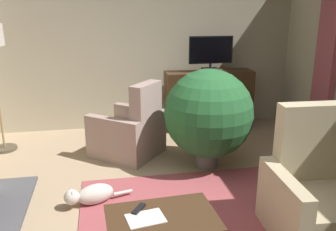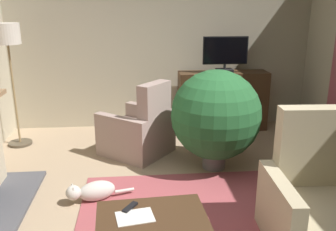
% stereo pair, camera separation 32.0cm
% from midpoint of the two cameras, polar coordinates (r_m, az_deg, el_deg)
% --- Properties ---
extents(ground_plane, '(5.70, 6.39, 0.04)m').
position_cam_midpoint_polar(ground_plane, '(3.96, 0.22, -15.02)').
color(ground_plane, tan).
extents(wall_back, '(5.70, 0.10, 2.81)m').
position_cam_midpoint_polar(wall_back, '(6.31, -4.80, 10.88)').
color(wall_back, '#B2A88E').
rests_on(wall_back, ground_plane).
extents(curtain_panel_far, '(0.10, 0.44, 2.36)m').
position_cam_midpoint_polar(curtain_panel_far, '(5.82, 22.37, 10.55)').
color(curtain_panel_far, '#A34C56').
extents(rug_central, '(2.39, 2.04, 0.01)m').
position_cam_midpoint_polar(rug_central, '(3.83, 2.40, -15.79)').
color(rug_central, '#9E474C').
rests_on(rug_central, ground_plane).
extents(tv_cabinet, '(1.49, 0.45, 0.99)m').
position_cam_midpoint_polar(tv_cabinet, '(6.32, 4.88, 2.28)').
color(tv_cabinet, black).
rests_on(tv_cabinet, ground_plane).
extents(television, '(0.73, 0.20, 0.59)m').
position_cam_midpoint_polar(television, '(6.11, 5.21, 9.72)').
color(television, black).
rests_on(television, tv_cabinet).
extents(coffee_table, '(0.93, 0.65, 0.44)m').
position_cam_midpoint_polar(coffee_table, '(3.09, -4.01, -16.35)').
color(coffee_table, '#422B19').
rests_on(coffee_table, ground_plane).
extents(tv_remote, '(0.14, 0.17, 0.02)m').
position_cam_midpoint_polar(tv_remote, '(3.16, -7.60, -14.35)').
color(tv_remote, black).
rests_on(tv_remote, coffee_table).
extents(folded_newspaper, '(0.33, 0.27, 0.01)m').
position_cam_midpoint_polar(folded_newspaper, '(3.05, -6.66, -15.75)').
color(folded_newspaper, silver).
rests_on(folded_newspaper, coffee_table).
extents(armchair_in_far_corner, '(1.16, 1.16, 1.07)m').
position_cam_midpoint_polar(armchair_in_far_corner, '(5.21, -7.73, -2.68)').
color(armchair_in_far_corner, '#A3897F').
rests_on(armchair_in_far_corner, ground_plane).
extents(armchair_by_fireplace, '(0.92, 0.91, 1.20)m').
position_cam_midpoint_polar(armchair_by_fireplace, '(3.64, 20.10, -12.29)').
color(armchair_by_fireplace, tan).
rests_on(armchair_by_fireplace, ground_plane).
extents(potted_plant_small_fern_corner, '(1.15, 1.15, 1.31)m').
position_cam_midpoint_polar(potted_plant_small_fern_corner, '(4.70, 4.43, 0.18)').
color(potted_plant_small_fern_corner, slate).
rests_on(potted_plant_small_fern_corner, ground_plane).
extents(cat, '(0.73, 0.33, 0.24)m').
position_cam_midpoint_polar(cat, '(4.13, -14.12, -11.94)').
color(cat, beige).
rests_on(cat, ground_plane).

